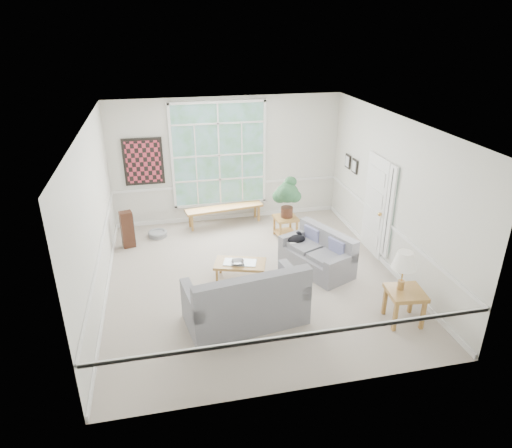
# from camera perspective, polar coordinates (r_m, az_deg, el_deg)

# --- Properties ---
(floor) EXTENTS (5.50, 6.00, 0.01)m
(floor) POSITION_cam_1_polar(r_m,az_deg,el_deg) (8.91, -0.36, -6.77)
(floor) COLOR #A5988B
(floor) RESTS_ON ground
(ceiling) EXTENTS (5.50, 6.00, 0.02)m
(ceiling) POSITION_cam_1_polar(r_m,az_deg,el_deg) (7.80, -0.42, 12.50)
(ceiling) COLOR white
(ceiling) RESTS_ON ground
(wall_back) EXTENTS (5.50, 0.02, 3.00)m
(wall_back) POSITION_cam_1_polar(r_m,az_deg,el_deg) (11.03, -3.61, 7.96)
(wall_back) COLOR silver
(wall_back) RESTS_ON ground
(wall_front) EXTENTS (5.50, 0.02, 3.00)m
(wall_front) POSITION_cam_1_polar(r_m,az_deg,el_deg) (5.66, 5.92, -9.00)
(wall_front) COLOR silver
(wall_front) RESTS_ON ground
(wall_left) EXTENTS (0.02, 6.00, 3.00)m
(wall_left) POSITION_cam_1_polar(r_m,az_deg,el_deg) (8.18, -19.60, 0.58)
(wall_left) COLOR silver
(wall_left) RESTS_ON ground
(wall_right) EXTENTS (0.02, 6.00, 3.00)m
(wall_right) POSITION_cam_1_polar(r_m,az_deg,el_deg) (9.16, 16.73, 3.50)
(wall_right) COLOR silver
(wall_right) RESTS_ON ground
(window_back) EXTENTS (2.30, 0.08, 2.40)m
(window_back) POSITION_cam_1_polar(r_m,az_deg,el_deg) (10.93, -4.64, 8.58)
(window_back) COLOR white
(window_back) RESTS_ON wall_back
(entry_door) EXTENTS (0.08, 0.90, 2.10)m
(entry_door) POSITION_cam_1_polar(r_m,az_deg,el_deg) (9.80, 14.60, 2.26)
(entry_door) COLOR white
(entry_door) RESTS_ON floor
(door_sidelight) EXTENTS (0.08, 0.26, 1.90)m
(door_sidelight) POSITION_cam_1_polar(r_m,az_deg,el_deg) (9.25, 16.34, 1.39)
(door_sidelight) COLOR white
(door_sidelight) RESTS_ON wall_right
(wall_art) EXTENTS (0.90, 0.06, 1.10)m
(wall_art) POSITION_cam_1_polar(r_m,az_deg,el_deg) (10.85, -13.89, 7.57)
(wall_art) COLOR maroon
(wall_art) RESTS_ON wall_back
(wall_frame_near) EXTENTS (0.04, 0.26, 0.32)m
(wall_frame_near) POSITION_cam_1_polar(r_m,az_deg,el_deg) (10.61, 12.20, 7.06)
(wall_frame_near) COLOR black
(wall_frame_near) RESTS_ON wall_right
(wall_frame_far) EXTENTS (0.04, 0.26, 0.32)m
(wall_frame_far) POSITION_cam_1_polar(r_m,az_deg,el_deg) (10.96, 11.37, 7.69)
(wall_frame_far) COLOR black
(wall_frame_far) RESTS_ON wall_right
(loveseat_right) EXTENTS (1.30, 1.67, 0.80)m
(loveseat_right) POSITION_cam_1_polar(r_m,az_deg,el_deg) (9.09, 7.60, -3.42)
(loveseat_right) COLOR gray
(loveseat_right) RESTS_ON floor
(loveseat_front) EXTENTS (2.05, 1.28, 1.04)m
(loveseat_front) POSITION_cam_1_polar(r_m,az_deg,el_deg) (7.50, -1.39, -8.64)
(loveseat_front) COLOR gray
(loveseat_front) RESTS_ON floor
(coffee_table) EXTENTS (1.08, 0.79, 0.36)m
(coffee_table) POSITION_cam_1_polar(r_m,az_deg,el_deg) (8.79, -1.99, -5.87)
(coffee_table) COLOR #A17136
(coffee_table) RESTS_ON floor
(pewter_bowl) EXTENTS (0.34, 0.34, 0.08)m
(pewter_bowl) POSITION_cam_1_polar(r_m,az_deg,el_deg) (8.64, -2.31, -4.78)
(pewter_bowl) COLOR #939398
(pewter_bowl) RESTS_ON coffee_table
(window_bench) EXTENTS (1.92, 0.64, 0.44)m
(window_bench) POSITION_cam_1_polar(r_m,az_deg,el_deg) (11.12, -3.93, 1.06)
(window_bench) COLOR #A17136
(window_bench) RESTS_ON floor
(end_table) EXTENTS (0.54, 0.54, 0.50)m
(end_table) POSITION_cam_1_polar(r_m,az_deg,el_deg) (10.44, 3.69, -0.36)
(end_table) COLOR #A17136
(end_table) RESTS_ON floor
(houseplant) EXTENTS (0.58, 0.58, 0.93)m
(houseplant) POSITION_cam_1_polar(r_m,az_deg,el_deg) (10.17, 3.93, 3.33)
(houseplant) COLOR #2B5835
(houseplant) RESTS_ON end_table
(side_table) EXTENTS (0.63, 0.63, 0.59)m
(side_table) POSITION_cam_1_polar(r_m,az_deg,el_deg) (7.97, 17.97, -9.73)
(side_table) COLOR #A17136
(side_table) RESTS_ON floor
(table_lamp) EXTENTS (0.53, 0.53, 0.67)m
(table_lamp) POSITION_cam_1_polar(r_m,az_deg,el_deg) (7.67, 17.90, -5.58)
(table_lamp) COLOR white
(table_lamp) RESTS_ON side_table
(pet_bed) EXTENTS (0.58, 0.58, 0.13)m
(pet_bed) POSITION_cam_1_polar(r_m,az_deg,el_deg) (10.76, -12.20, -1.19)
(pet_bed) COLOR gray
(pet_bed) RESTS_ON floor
(floor_speaker) EXTENTS (0.30, 0.26, 0.83)m
(floor_speaker) POSITION_cam_1_polar(r_m,az_deg,el_deg) (10.29, -15.79, -0.66)
(floor_speaker) COLOR #3D2014
(floor_speaker) RESTS_ON floor
(cat) EXTENTS (0.39, 0.28, 0.18)m
(cat) POSITION_cam_1_polar(r_m,az_deg,el_deg) (9.33, 5.05, -1.83)
(cat) COLOR black
(cat) RESTS_ON loveseat_right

